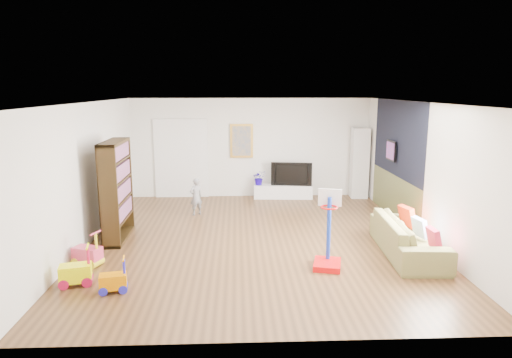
{
  "coord_description": "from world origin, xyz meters",
  "views": [
    {
      "loc": [
        -0.4,
        -8.68,
        2.97
      ],
      "look_at": [
        0.0,
        0.4,
        1.15
      ],
      "focal_mm": 32.0,
      "sensor_mm": 36.0,
      "label": 1
    }
  ],
  "objects_px": {
    "media_console": "(283,191)",
    "sofa": "(408,237)",
    "basketball_hoop": "(328,230)",
    "bookshelf": "(116,190)"
  },
  "relations": [
    {
      "from": "sofa",
      "to": "bookshelf",
      "type": "bearing_deg",
      "value": 81.69
    },
    {
      "from": "bookshelf",
      "to": "sofa",
      "type": "bearing_deg",
      "value": -12.96
    },
    {
      "from": "bookshelf",
      "to": "sofa",
      "type": "relative_size",
      "value": 0.88
    },
    {
      "from": "media_console",
      "to": "sofa",
      "type": "bearing_deg",
      "value": -63.57
    },
    {
      "from": "media_console",
      "to": "basketball_hoop",
      "type": "xyz_separation_m",
      "value": [
        0.24,
        -4.94,
        0.47
      ]
    },
    {
      "from": "basketball_hoop",
      "to": "sofa",
      "type": "bearing_deg",
      "value": 33.54
    },
    {
      "from": "bookshelf",
      "to": "sofa",
      "type": "xyz_separation_m",
      "value": [
        5.46,
        -1.14,
        -0.66
      ]
    },
    {
      "from": "media_console",
      "to": "basketball_hoop",
      "type": "relative_size",
      "value": 1.2
    },
    {
      "from": "basketball_hoop",
      "to": "media_console",
      "type": "bearing_deg",
      "value": 106.86
    },
    {
      "from": "media_console",
      "to": "bookshelf",
      "type": "height_order",
      "value": "bookshelf"
    }
  ]
}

